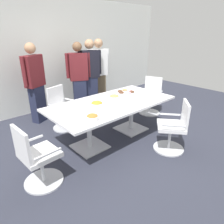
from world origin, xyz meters
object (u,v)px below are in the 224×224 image
office_chair_1 (62,110)px  donut_platter (126,92)px  person_standing_2 (90,74)px  snack_bowl_pretzels (92,117)px  office_chair_3 (174,129)px  napkin_pile (130,102)px  snack_bowl_cookies (114,97)px  conference_table (112,108)px  office_chair_2 (37,159)px  person_standing_0 (35,83)px  office_chair_0 (151,98)px  person_standing_1 (79,77)px  snack_bowl_chips_orange (97,104)px  plate_stack (150,96)px  person_standing_3 (99,72)px

office_chair_1 → donut_platter: office_chair_1 is taller
person_standing_2 → snack_bowl_pretzels: 2.46m
office_chair_3 → napkin_pile: office_chair_3 is taller
office_chair_3 → snack_bowl_cookies: 1.26m
conference_table → office_chair_2: size_ratio=2.64×
office_chair_3 → snack_bowl_pretzels: size_ratio=4.84×
office_chair_2 → snack_bowl_cookies: (1.78, 0.40, 0.39)m
person_standing_0 → office_chair_0: bearing=124.2°
person_standing_1 → napkin_pile: person_standing_1 is taller
snack_bowl_pretzels → snack_bowl_chips_orange: size_ratio=0.86×
plate_stack → donut_platter: bearing=107.8°
office_chair_1 → person_standing_1: bearing=-162.7°
snack_bowl_pretzels → napkin_pile: (0.94, 0.11, -0.01)m
person_standing_2 → snack_bowl_chips_orange: size_ratio=8.23×
conference_table → donut_platter: (0.64, 0.26, 0.14)m
person_standing_2 → snack_bowl_chips_orange: (-1.04, -1.59, -0.15)m
person_standing_3 → person_standing_0: bearing=16.4°
office_chair_2 → person_standing_1: 2.82m
office_chair_0 → office_chair_1: 2.25m
person_standing_0 → person_standing_1: (1.08, -0.10, -0.01)m
office_chair_2 → person_standing_0: size_ratio=0.51×
conference_table → snack_bowl_chips_orange: (-0.37, -0.01, 0.18)m
snack_bowl_cookies → office_chair_0: bearing=8.8°
office_chair_2 → snack_bowl_chips_orange: bearing=99.9°
office_chair_0 → snack_bowl_pretzels: (-2.40, -0.73, 0.39)m
conference_table → snack_bowl_chips_orange: 0.41m
person_standing_3 → napkin_pile: 2.17m
person_standing_1 → napkin_pile: bearing=108.8°
person_standing_1 → person_standing_3: person_standing_3 is taller
conference_table → snack_bowl_pretzels: snack_bowl_pretzels is taller
office_chair_2 → person_standing_0: bearing=152.8°
plate_stack → napkin_pile: bearing=-176.1°
person_standing_3 → snack_bowl_cookies: 1.83m
plate_stack → office_chair_1: bearing=134.7°
person_standing_2 → person_standing_3: (0.37, 0.10, 0.00)m
conference_table → snack_bowl_chips_orange: size_ratio=10.94×
snack_bowl_pretzels → snack_bowl_chips_orange: snack_bowl_chips_orange is taller
donut_platter → napkin_pile: size_ratio=2.04×
conference_table → person_standing_1: size_ratio=1.37×
conference_table → person_standing_0: (-0.73, 1.73, 0.30)m
person_standing_2 → plate_stack: person_standing_2 is taller
office_chair_3 → plate_stack: size_ratio=4.64×
office_chair_2 → office_chair_3: same height
conference_table → napkin_pile: napkin_pile is taller
office_chair_0 → person_standing_3: bearing=2.4°
office_chair_0 → snack_bowl_pretzels: 2.53m
office_chair_3 → snack_bowl_chips_orange: size_ratio=4.15×
snack_bowl_pretzels → snack_bowl_cookies: size_ratio=0.92×
office_chair_2 → person_standing_2: bearing=126.0°
person_standing_1 → snack_bowl_chips_orange: (-0.72, -1.64, -0.11)m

